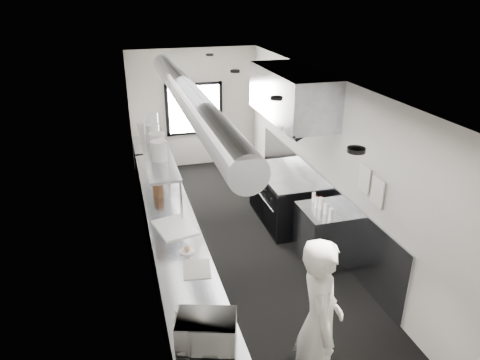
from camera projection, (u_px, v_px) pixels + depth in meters
floor at (240, 247)px, 7.51m from camera, size 3.00×8.00×0.01m
ceiling at (240, 81)px, 6.39m from camera, size 3.00×8.00×0.01m
wall_back at (194, 109)px, 10.47m from camera, size 3.00×0.02×2.80m
wall_left at (143, 181)px, 6.58m from camera, size 0.02×8.00×2.80m
wall_right at (327, 162)px, 7.32m from camera, size 0.02×8.00×2.80m
wall_cladding at (315, 200)px, 7.92m from camera, size 0.03×5.50×1.10m
hvac_duct at (188, 96)px, 6.67m from camera, size 0.40×6.40×0.40m
service_window at (194, 109)px, 10.44m from camera, size 1.36×0.05×1.25m
exhaust_hood at (291, 95)px, 7.44m from camera, size 0.81×2.20×0.88m
prep_counter at (175, 250)px, 6.60m from camera, size 0.70×6.00×0.90m
pass_shelf at (156, 149)px, 7.48m from camera, size 0.45×3.00×0.68m
range at (283, 198)px, 8.20m from camera, size 0.88×1.60×0.94m
bottle_station at (322, 235)px, 7.00m from camera, size 0.65×0.80×0.90m
far_work_table at (151, 163)px, 9.87m from camera, size 0.70×1.20×0.90m
notice_sheet_a at (364, 178)px, 6.17m from camera, size 0.02×0.28×0.38m
notice_sheet_b at (377, 192)px, 5.89m from camera, size 0.02×0.28×0.38m
line_cook at (319, 323)px, 4.43m from camera, size 0.65×0.81×1.93m
microwave at (206, 331)px, 4.20m from camera, size 0.62×0.53×0.31m
deli_tub_a at (192, 333)px, 4.33m from camera, size 0.18×0.18×0.10m
deli_tub_b at (181, 312)px, 4.61m from camera, size 0.15×0.15×0.09m
newspaper at (197, 269)px, 5.38m from camera, size 0.39×0.46×0.01m
small_plate at (187, 251)px, 5.74m from camera, size 0.26×0.26×0.02m
pastry at (187, 248)px, 5.72m from camera, size 0.08×0.08×0.08m
cutting_board at (175, 227)px, 6.31m from camera, size 0.63×0.75×0.02m
knife_block at (158, 190)px, 7.22m from camera, size 0.16×0.22×0.22m
plate_stack_a at (159, 151)px, 6.87m from camera, size 0.31×0.31×0.30m
plate_stack_b at (157, 143)px, 7.15m from camera, size 0.26×0.26×0.33m
plate_stack_c at (153, 133)px, 7.65m from camera, size 0.25×0.25×0.32m
plate_stack_d at (151, 123)px, 8.08m from camera, size 0.34×0.34×0.40m
squeeze_bottle_a at (331, 214)px, 6.49m from camera, size 0.07×0.07×0.19m
squeeze_bottle_b at (326, 209)px, 6.66m from camera, size 0.07×0.07×0.18m
squeeze_bottle_c at (321, 203)px, 6.80m from camera, size 0.08×0.08×0.19m
squeeze_bottle_d at (316, 202)px, 6.86m from camera, size 0.06×0.06×0.17m
squeeze_bottle_e at (314, 197)px, 7.04m from camera, size 0.07×0.07×0.17m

